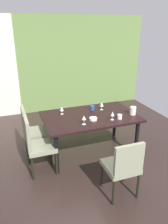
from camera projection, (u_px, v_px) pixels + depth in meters
name	position (u px, v px, depth m)	size (l,w,h in m)	color
ground_plane	(90.00, 170.00, 3.71)	(5.44, 6.09, 0.02)	#30221F
garden_window_panel	(83.00, 63.00, 6.14)	(3.56, 0.10, 2.52)	olive
dining_table	(90.00, 120.00, 3.97)	(1.68, 1.05, 0.76)	black
chair_head_near	(123.00, 166.00, 2.96)	(0.44, 0.44, 0.90)	gray
chair_left_near	(36.00, 143.00, 3.47)	(0.44, 0.44, 0.98)	gray
chair_left_far	(32.00, 129.00, 3.93)	(0.44, 0.44, 0.95)	gray
wine_glass_left	(84.00, 118.00, 3.55)	(0.07, 0.07, 0.15)	silver
wine_glass_front	(62.00, 109.00, 3.96)	(0.07, 0.07, 0.15)	silver
wine_glass_south	(102.00, 104.00, 4.17)	(0.07, 0.07, 0.16)	silver
wine_glass_corner	(113.00, 114.00, 3.73)	(0.06, 0.06, 0.15)	silver
serving_bowl_near_shelf	(93.00, 119.00, 3.75)	(0.13, 0.13, 0.04)	white
cup_center	(92.00, 108.00, 4.18)	(0.08, 0.08, 0.09)	#244B92
cup_right	(120.00, 117.00, 3.79)	(0.08, 0.08, 0.08)	white
pitcher_west	(133.00, 111.00, 3.96)	(0.12, 0.11, 0.15)	silver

